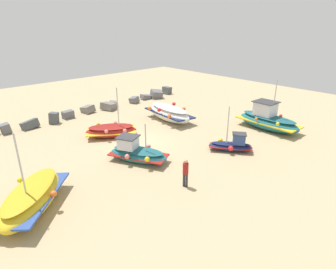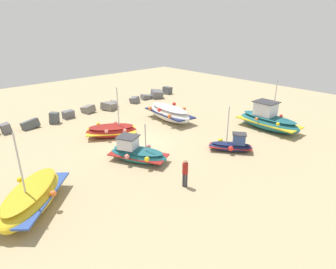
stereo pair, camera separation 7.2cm
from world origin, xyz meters
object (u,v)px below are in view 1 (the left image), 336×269
object	(u,v)px
fishing_boat_3	(232,145)
fishing_boat_5	(111,131)
fishing_boat_2	(169,113)
fishing_boat_0	(32,198)
fishing_boat_1	(268,120)
fishing_boat_4	(137,153)
person_walking	(186,171)

from	to	relation	value
fishing_boat_3	fishing_boat_5	distance (m)	9.46
fishing_boat_2	fishing_boat_3	xyz separation A→B (m)	(-1.33, -7.97, -0.28)
fishing_boat_0	fishing_boat_2	world-z (taller)	fishing_boat_0
fishing_boat_1	fishing_boat_2	xyz separation A→B (m)	(-4.61, 7.40, -0.09)
fishing_boat_4	fishing_boat_5	size ratio (longest dim) A/B	1.01
fishing_boat_2	fishing_boat_4	bearing A→B (deg)	127.46
fishing_boat_1	fishing_boat_2	world-z (taller)	fishing_boat_1
fishing_boat_1	fishing_boat_2	distance (m)	8.71
fishing_boat_1	fishing_boat_3	bearing A→B (deg)	97.00
fishing_boat_2	person_walking	bearing A→B (deg)	146.27
fishing_boat_2	fishing_boat_5	xyz separation A→B (m)	(-6.19, 0.14, -0.20)
fishing_boat_2	fishing_boat_4	distance (m)	8.61
fishing_boat_5	fishing_boat_0	bearing A→B (deg)	67.39
fishing_boat_0	fishing_boat_4	world-z (taller)	fishing_boat_0
fishing_boat_2	person_walking	size ratio (longest dim) A/B	3.19
fishing_boat_4	person_walking	bearing A→B (deg)	154.40
fishing_boat_0	fishing_boat_3	xyz separation A→B (m)	(12.90, -2.57, -0.23)
fishing_boat_1	fishing_boat_5	xyz separation A→B (m)	(-10.80, 7.54, -0.29)
fishing_boat_2	fishing_boat_1	bearing A→B (deg)	-143.22
fishing_boat_3	person_walking	xyz separation A→B (m)	(-5.89, -1.07, 0.54)
fishing_boat_0	fishing_boat_4	bearing A→B (deg)	-39.42
fishing_boat_2	fishing_boat_5	bearing A→B (deg)	93.58
fishing_boat_1	fishing_boat_5	world-z (taller)	fishing_boat_1
person_walking	fishing_boat_2	bearing A→B (deg)	-150.84
fishing_boat_0	fishing_boat_5	distance (m)	9.75
fishing_boat_5	person_walking	xyz separation A→B (m)	(-1.02, -9.17, 0.46)
fishing_boat_0	person_walking	distance (m)	7.90
fishing_boat_5	fishing_boat_1	bearing A→B (deg)	177.91
fishing_boat_4	person_walking	size ratio (longest dim) A/B	2.50
fishing_boat_4	person_walking	distance (m)	4.42
fishing_boat_2	fishing_boat_4	world-z (taller)	fishing_boat_4
fishing_boat_0	fishing_boat_1	distance (m)	18.93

